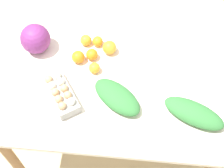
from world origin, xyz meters
name	(u,v)px	position (x,y,z in m)	size (l,w,h in m)	color
ground_plane	(112,138)	(0.00, 0.00, 0.00)	(8.00, 8.00, 0.00)	#C6B289
dining_table	(112,96)	(0.00, 0.00, 0.64)	(1.29, 0.82, 0.74)	silver
cabbage_purple	(35,39)	(0.48, -0.23, 0.83)	(0.18, 0.18, 0.18)	#7A2D75
egg_carton	(60,93)	(0.27, 0.10, 0.79)	(0.25, 0.29, 0.09)	#A8A8A3
greens_bunch_kale	(194,113)	(-0.44, 0.15, 0.78)	(0.33, 0.13, 0.08)	#337538
greens_bunch_chard	(117,97)	(-0.04, 0.09, 0.78)	(0.30, 0.15, 0.08)	#337538
orange_0	(109,48)	(0.04, -0.24, 0.78)	(0.08, 0.08, 0.08)	orange
orange_1	(92,55)	(0.14, -0.19, 0.78)	(0.07, 0.07, 0.07)	orange
orange_2	(78,57)	(0.21, -0.16, 0.78)	(0.08, 0.08, 0.08)	orange
orange_3	(94,68)	(0.11, -0.09, 0.78)	(0.07, 0.07, 0.07)	orange
orange_4	(86,40)	(0.19, -0.29, 0.78)	(0.07, 0.07, 0.07)	orange
orange_5	(98,41)	(0.12, -0.29, 0.78)	(0.06, 0.06, 0.06)	orange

